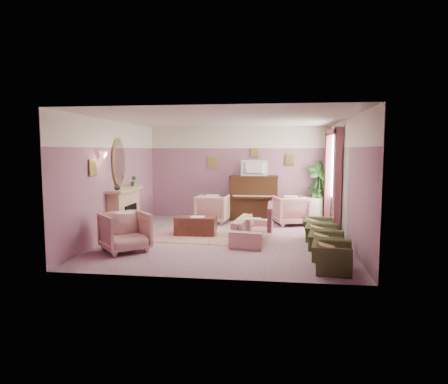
# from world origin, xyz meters

# --- Properties ---
(floor) EXTENTS (5.50, 6.00, 0.01)m
(floor) POSITION_xyz_m (0.00, 0.00, 0.00)
(floor) COLOR gray
(floor) RESTS_ON ground
(ceiling) EXTENTS (5.50, 6.00, 0.01)m
(ceiling) POSITION_xyz_m (0.00, 0.00, 2.80)
(ceiling) COLOR silver
(ceiling) RESTS_ON wall_back
(wall_back) EXTENTS (5.50, 0.02, 2.80)m
(wall_back) POSITION_xyz_m (0.00, 3.00, 1.40)
(wall_back) COLOR slate
(wall_back) RESTS_ON floor
(wall_front) EXTENTS (5.50, 0.02, 2.80)m
(wall_front) POSITION_xyz_m (0.00, -3.00, 1.40)
(wall_front) COLOR slate
(wall_front) RESTS_ON floor
(wall_left) EXTENTS (0.02, 6.00, 2.80)m
(wall_left) POSITION_xyz_m (-2.75, 0.00, 1.40)
(wall_left) COLOR slate
(wall_left) RESTS_ON floor
(wall_right) EXTENTS (0.02, 6.00, 2.80)m
(wall_right) POSITION_xyz_m (2.75, 0.00, 1.40)
(wall_right) COLOR slate
(wall_right) RESTS_ON floor
(picture_rail_band) EXTENTS (5.50, 0.01, 0.65)m
(picture_rail_band) POSITION_xyz_m (0.00, 2.99, 2.47)
(picture_rail_band) COLOR silver
(picture_rail_band) RESTS_ON wall_back
(stripe_panel) EXTENTS (0.01, 3.00, 2.15)m
(stripe_panel) POSITION_xyz_m (2.73, 1.30, 1.07)
(stripe_panel) COLOR #96A18E
(stripe_panel) RESTS_ON wall_right
(fireplace_surround) EXTENTS (0.30, 1.40, 1.10)m
(fireplace_surround) POSITION_xyz_m (-2.59, 0.20, 0.55)
(fireplace_surround) COLOR tan
(fireplace_surround) RESTS_ON floor
(fireplace_inset) EXTENTS (0.18, 0.72, 0.68)m
(fireplace_inset) POSITION_xyz_m (-2.49, 0.20, 0.40)
(fireplace_inset) COLOR black
(fireplace_inset) RESTS_ON floor
(fire_ember) EXTENTS (0.06, 0.54, 0.10)m
(fire_ember) POSITION_xyz_m (-2.45, 0.20, 0.22)
(fire_ember) COLOR #FF4E0B
(fire_ember) RESTS_ON floor
(mantel_shelf) EXTENTS (0.40, 1.55, 0.07)m
(mantel_shelf) POSITION_xyz_m (-2.56, 0.20, 1.12)
(mantel_shelf) COLOR tan
(mantel_shelf) RESTS_ON fireplace_surround
(hearth) EXTENTS (0.55, 1.50, 0.02)m
(hearth) POSITION_xyz_m (-2.39, 0.20, 0.01)
(hearth) COLOR tan
(hearth) RESTS_ON floor
(mirror_frame) EXTENTS (0.04, 0.72, 1.20)m
(mirror_frame) POSITION_xyz_m (-2.70, 0.20, 1.80)
(mirror_frame) COLOR tan
(mirror_frame) RESTS_ON wall_left
(mirror_glass) EXTENTS (0.01, 0.60, 1.06)m
(mirror_glass) POSITION_xyz_m (-2.67, 0.20, 1.80)
(mirror_glass) COLOR silver
(mirror_glass) RESTS_ON wall_left
(sconce_shade) EXTENTS (0.20, 0.20, 0.16)m
(sconce_shade) POSITION_xyz_m (-2.62, -0.85, 1.98)
(sconce_shade) COLOR #FFAFA1
(sconce_shade) RESTS_ON wall_left
(piano) EXTENTS (1.40, 0.60, 1.30)m
(piano) POSITION_xyz_m (0.50, 2.68, 0.65)
(piano) COLOR black
(piano) RESTS_ON floor
(piano_keyshelf) EXTENTS (1.30, 0.12, 0.06)m
(piano_keyshelf) POSITION_xyz_m (0.50, 2.33, 0.72)
(piano_keyshelf) COLOR black
(piano_keyshelf) RESTS_ON piano
(piano_keys) EXTENTS (1.20, 0.08, 0.02)m
(piano_keys) POSITION_xyz_m (0.50, 2.33, 0.76)
(piano_keys) COLOR silver
(piano_keys) RESTS_ON piano
(piano_top) EXTENTS (1.45, 0.65, 0.04)m
(piano_top) POSITION_xyz_m (0.50, 2.68, 1.31)
(piano_top) COLOR black
(piano_top) RESTS_ON piano
(television) EXTENTS (0.80, 0.12, 0.48)m
(television) POSITION_xyz_m (0.50, 2.63, 1.60)
(television) COLOR black
(television) RESTS_ON piano
(print_back_left) EXTENTS (0.30, 0.03, 0.38)m
(print_back_left) POSITION_xyz_m (-0.80, 2.96, 1.72)
(print_back_left) COLOR tan
(print_back_left) RESTS_ON wall_back
(print_back_right) EXTENTS (0.26, 0.03, 0.34)m
(print_back_right) POSITION_xyz_m (1.55, 2.96, 1.78)
(print_back_right) COLOR tan
(print_back_right) RESTS_ON wall_back
(print_back_mid) EXTENTS (0.22, 0.03, 0.26)m
(print_back_mid) POSITION_xyz_m (0.50, 2.96, 2.00)
(print_back_mid) COLOR tan
(print_back_mid) RESTS_ON wall_back
(print_left_wall) EXTENTS (0.03, 0.28, 0.36)m
(print_left_wall) POSITION_xyz_m (-2.71, -1.20, 1.72)
(print_left_wall) COLOR tan
(print_left_wall) RESTS_ON wall_left
(window_blind) EXTENTS (0.03, 1.40, 1.80)m
(window_blind) POSITION_xyz_m (2.70, 1.55, 1.70)
(window_blind) COLOR beige
(window_blind) RESTS_ON wall_right
(curtain_left) EXTENTS (0.16, 0.34, 2.60)m
(curtain_left) POSITION_xyz_m (2.62, 0.63, 1.30)
(curtain_left) COLOR #89444F
(curtain_left) RESTS_ON floor
(curtain_right) EXTENTS (0.16, 0.34, 2.60)m
(curtain_right) POSITION_xyz_m (2.62, 2.47, 1.30)
(curtain_right) COLOR #89444F
(curtain_right) RESTS_ON floor
(pelmet) EXTENTS (0.16, 2.20, 0.16)m
(pelmet) POSITION_xyz_m (2.62, 1.55, 2.56)
(pelmet) COLOR #89444F
(pelmet) RESTS_ON wall_right
(mantel_plant) EXTENTS (0.16, 0.16, 0.28)m
(mantel_plant) POSITION_xyz_m (-2.55, 0.75, 1.29)
(mantel_plant) COLOR #265B21
(mantel_plant) RESTS_ON mantel_shelf
(mantel_vase) EXTENTS (0.16, 0.16, 0.16)m
(mantel_vase) POSITION_xyz_m (-2.55, -0.30, 1.23)
(mantel_vase) COLOR silver
(mantel_vase) RESTS_ON mantel_shelf
(area_rug) EXTENTS (2.61, 1.96, 0.01)m
(area_rug) POSITION_xyz_m (-0.65, 0.23, 0.01)
(area_rug) COLOR #AB796B
(area_rug) RESTS_ON floor
(coffee_table) EXTENTS (1.00, 0.50, 0.45)m
(coffee_table) POSITION_xyz_m (-0.80, 0.30, 0.23)
(coffee_table) COLOR #4A231A
(coffee_table) RESTS_ON floor
(table_paper) EXTENTS (0.35, 0.28, 0.01)m
(table_paper) POSITION_xyz_m (-0.75, 0.30, 0.46)
(table_paper) COLOR silver
(table_paper) RESTS_ON coffee_table
(sofa) EXTENTS (0.61, 1.83, 0.74)m
(sofa) POSITION_xyz_m (0.63, -0.18, 0.37)
(sofa) COLOR tan
(sofa) RESTS_ON floor
(sofa_throw) EXTENTS (0.09, 1.38, 0.51)m
(sofa_throw) POSITION_xyz_m (1.03, -0.18, 0.60)
(sofa_throw) COLOR #89444F
(sofa_throw) RESTS_ON sofa
(floral_armchair_left) EXTENTS (0.87, 0.87, 0.90)m
(floral_armchair_left) POSITION_xyz_m (-0.65, 1.97, 0.45)
(floral_armchair_left) COLOR tan
(floral_armchair_left) RESTS_ON floor
(floral_armchair_right) EXTENTS (0.87, 0.87, 0.90)m
(floral_armchair_right) POSITION_xyz_m (1.57, 2.01, 0.45)
(floral_armchair_right) COLOR tan
(floral_armchair_right) RESTS_ON floor
(floral_armchair_front) EXTENTS (0.87, 0.87, 0.90)m
(floral_armchair_front) POSITION_xyz_m (-1.93, -1.47, 0.45)
(floral_armchair_front) COLOR tan
(floral_armchair_front) RESTS_ON floor
(olive_chair_a) EXTENTS (0.54, 0.77, 0.67)m
(olive_chair_a) POSITION_xyz_m (2.14, -2.33, 0.34)
(olive_chair_a) COLOR #414B26
(olive_chair_a) RESTS_ON floor
(olive_chair_b) EXTENTS (0.54, 0.77, 0.67)m
(olive_chair_b) POSITION_xyz_m (2.14, -1.51, 0.34)
(olive_chair_b) COLOR #414B26
(olive_chair_b) RESTS_ON floor
(olive_chair_c) EXTENTS (0.54, 0.77, 0.67)m
(olive_chair_c) POSITION_xyz_m (2.14, -0.69, 0.34)
(olive_chair_c) COLOR #414B26
(olive_chair_c) RESTS_ON floor
(olive_chair_d) EXTENTS (0.54, 0.77, 0.67)m
(olive_chair_d) POSITION_xyz_m (2.14, 0.13, 0.34)
(olive_chair_d) COLOR #414B26
(olive_chair_d) RESTS_ON floor
(side_table) EXTENTS (0.52, 0.52, 0.70)m
(side_table) POSITION_xyz_m (2.26, 2.59, 0.35)
(side_table) COLOR silver
(side_table) RESTS_ON floor
(side_plant_big) EXTENTS (0.30, 0.30, 0.34)m
(side_plant_big) POSITION_xyz_m (2.26, 2.59, 0.87)
(side_plant_big) COLOR #265B21
(side_plant_big) RESTS_ON side_table
(side_plant_small) EXTENTS (0.16, 0.16, 0.28)m
(side_plant_small) POSITION_xyz_m (2.38, 2.49, 0.84)
(side_plant_small) COLOR #265B21
(side_plant_small) RESTS_ON side_table
(palm_pot) EXTENTS (0.34, 0.34, 0.34)m
(palm_pot) POSITION_xyz_m (2.40, 2.66, 0.17)
(palm_pot) COLOR brown
(palm_pot) RESTS_ON floor
(palm_plant) EXTENTS (0.76, 0.76, 1.44)m
(palm_plant) POSITION_xyz_m (2.40, 2.66, 1.06)
(palm_plant) COLOR #265B21
(palm_plant) RESTS_ON palm_pot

